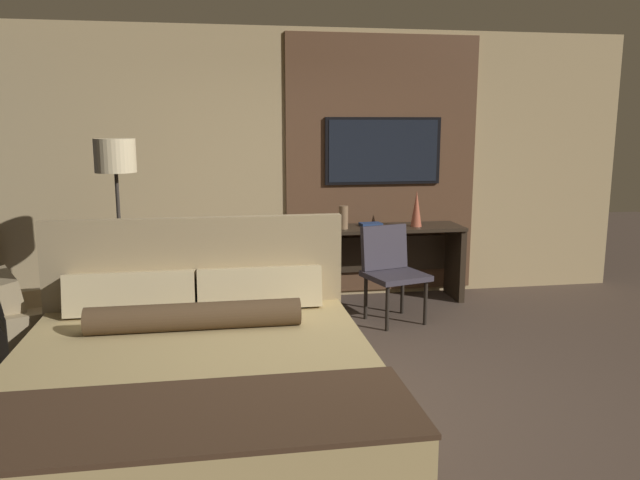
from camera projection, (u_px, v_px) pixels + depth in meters
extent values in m
plane|color=#4C3D33|center=(350.00, 398.00, 4.24)|extent=(16.00, 16.00, 0.00)
cube|color=tan|center=(298.00, 167.00, 6.51)|extent=(7.20, 0.06, 2.80)
cube|color=brown|center=(382.00, 166.00, 6.61)|extent=(2.05, 0.03, 2.70)
cube|color=#33281E|center=(196.00, 443.00, 3.43)|extent=(1.95, 2.02, 0.22)
cube|color=tan|center=(194.00, 393.00, 3.38)|extent=(2.01, 2.08, 0.37)
cube|color=#422D1E|center=(187.00, 416.00, 2.69)|extent=(2.03, 0.73, 0.02)
cube|color=#998460|center=(197.00, 302.00, 4.39)|extent=(2.05, 0.08, 1.21)
cube|color=#C6B284|center=(131.00, 293.00, 4.16)|extent=(0.84, 0.23, 0.31)
cube|color=#C6B284|center=(260.00, 288.00, 4.30)|extent=(0.84, 0.23, 0.31)
cylinder|color=#4C3823|center=(195.00, 316.00, 3.83)|extent=(1.30, 0.17, 0.17)
cube|color=#2D2319|center=(388.00, 228.00, 6.45)|extent=(1.55, 0.51, 0.03)
cube|color=#2D2319|center=(317.00, 268.00, 6.40)|extent=(0.06, 0.45, 0.76)
cube|color=#2D2319|center=(455.00, 263.00, 6.65)|extent=(0.06, 0.45, 0.76)
cube|color=#2D2319|center=(382.00, 254.00, 6.74)|extent=(1.43, 0.02, 0.38)
cube|color=black|center=(383.00, 151.00, 6.55)|extent=(1.24, 0.04, 0.70)
cube|color=black|center=(384.00, 151.00, 6.53)|extent=(1.17, 0.01, 0.64)
cube|color=#38333D|center=(396.00, 276.00, 5.80)|extent=(0.63, 0.61, 0.05)
cube|color=#38333D|center=(384.00, 247.00, 5.95)|extent=(0.48, 0.23, 0.42)
cylinder|color=black|center=(387.00, 308.00, 5.59)|extent=(0.04, 0.04, 0.42)
cylinder|color=black|center=(425.00, 303.00, 5.76)|extent=(0.04, 0.04, 0.42)
cylinder|color=black|center=(366.00, 298.00, 5.93)|extent=(0.04, 0.04, 0.42)
cylinder|color=black|center=(402.00, 293.00, 6.11)|extent=(0.04, 0.04, 0.42)
cube|color=#998460|center=(57.00, 342.00, 4.72)|extent=(0.94, 0.86, 0.42)
cube|color=#998460|center=(8.00, 299.00, 4.48)|extent=(0.43, 0.63, 0.38)
cube|color=#998460|center=(67.00, 346.00, 4.43)|extent=(0.73, 0.41, 0.56)
cube|color=#998460|center=(47.00, 321.00, 4.99)|extent=(0.73, 0.41, 0.56)
cylinder|color=#282623|center=(126.00, 335.00, 5.46)|extent=(0.28, 0.28, 0.03)
cylinder|color=#332D28|center=(121.00, 254.00, 5.33)|extent=(0.03, 0.03, 1.48)
cylinder|color=beige|center=(115.00, 156.00, 5.18)|extent=(0.34, 0.34, 0.28)
cone|color=#B2563D|center=(416.00, 209.00, 6.42)|extent=(0.12, 0.12, 0.37)
cylinder|color=#846647|center=(343.00, 217.00, 6.28)|extent=(0.09, 0.09, 0.23)
cube|color=navy|center=(371.00, 224.00, 6.49)|extent=(0.23, 0.17, 0.03)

